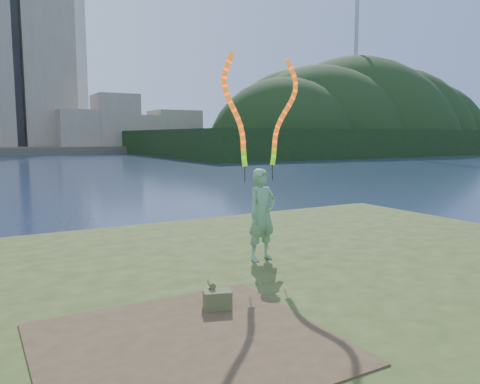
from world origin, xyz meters
TOP-DOWN VIEW (x-y plane):
  - ground at (0.00, 0.00)m, footprint 320.00×320.00m
  - grassy_knoll at (0.00, -2.30)m, footprint 20.00×18.00m
  - dirt_patch at (-2.20, -3.20)m, footprint 3.20×3.00m
  - wooded_hill at (59.57, 59.96)m, footprint 78.00×50.00m
  - woman_with_ribbons at (0.47, -0.55)m, footprint 2.06×0.55m
  - canvas_bag at (-1.42, -2.43)m, footprint 0.43×0.48m

SIDE VIEW (x-z plane):
  - ground at x=0.00m, z-range 0.00..0.00m
  - wooded_hill at x=59.57m, z-range -31.34..31.66m
  - grassy_knoll at x=0.00m, z-range -0.06..0.74m
  - dirt_patch at x=-2.20m, z-range 0.80..0.82m
  - canvas_bag at x=-1.42m, z-range 0.77..1.12m
  - woman_with_ribbons at x=0.47m, z-range 0.15..4.24m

